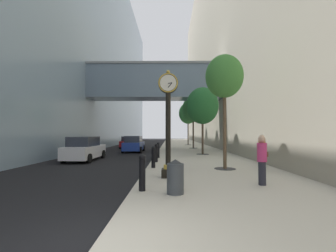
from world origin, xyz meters
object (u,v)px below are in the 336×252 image
Objects in this scene: street_tree_mid_far at (193,109)px; bollard_fifth at (158,150)px; car_red_far at (129,142)px; bollard_nearest at (142,172)px; trash_bin at (175,176)px; pedestrian_walking at (262,151)px; pedestrian_by_clock at (262,159)px; bollard_fourth at (156,152)px; street_tree_near at (224,77)px; street_tree_mid_near at (202,106)px; street_clock at (168,118)px; street_tree_far at (188,113)px; car_white_mid at (85,149)px; car_blue_near at (134,144)px; bollard_third at (153,156)px.

bollard_fifth is at bearing -108.29° from street_tree_mid_far.
bollard_nearest is at bearing -79.01° from car_red_far.
pedestrian_walking reaches higher than trash_bin.
pedestrian_by_clock is at bearing -88.73° from street_tree_mid_far.
bollard_fourth is 6.28m from street_tree_near.
bollard_nearest is 1.12m from trash_bin.
street_tree_mid_near is 8.34m from street_tree_mid_far.
street_clock is at bearing -83.92° from bollard_fifth.
street_tree_far is 11.16m from car_red_far.
street_clock is 2.55× the size of pedestrian_walking.
bollard_fifth reaches higher than trash_bin.
bollard_nearest is at bearing 161.25° from trash_bin.
street_tree_mid_far is at bearing -15.56° from car_red_far.
car_red_far is at bearing 111.12° from pedestrian_by_clock.
street_clock is at bearing -96.12° from street_tree_far.
street_clock reaches higher than trash_bin.
car_red_far is (-5.64, 23.95, 0.08)m from trash_bin.
street_tree_mid_far is 1.40× the size of car_white_mid.
car_white_mid is at bearing -173.85° from bollard_fifth.
bollard_fourth is (0.00, 7.46, 0.00)m from bollard_nearest.
pedestrian_by_clock reaches higher than car_white_mid.
car_white_mid is at bearing -127.32° from street_tree_mid_far.
pedestrian_walking is 3.61m from pedestrian_by_clock.
street_clock reaches higher than bollard_fifth.
street_tree_far is 14.83m from car_blue_near.
street_tree_mid_far reaches higher than car_white_mid.
bollard_fifth is 0.29× the size of car_blue_near.
car_red_far is at bearing 104.11° from car_blue_near.
bollard_nearest is 0.17× the size of street_tree_far.
street_tree_near reaches higher than pedestrian_by_clock.
car_red_far is (-8.32, 2.32, -4.18)m from street_tree_mid_far.
bollard_fourth is 0.20× the size of street_tree_near.
trash_bin is 0.23× the size of car_white_mid.
street_tree_mid_far is at bearing 32.09° from car_blue_near.
street_clock is 27.57m from street_tree_far.
bollard_fifth is at bearing 90.00° from bollard_third.
car_white_mid is (-9.52, 8.50, -0.24)m from pedestrian_by_clock.
street_tree_far reaches higher than pedestrian_by_clock.
bollard_nearest is 1.11× the size of trash_bin.
pedestrian_walking is 0.39× the size of car_white_mid.
street_tree_near reaches higher than bollard_nearest.
bollard_nearest is 0.29× the size of car_blue_near.
pedestrian_walking is (5.52, -0.75, 0.33)m from bollard_third.
car_white_mid reaches higher than bollard_fourth.
car_red_far is at bearing 128.03° from street_tree_mid_near.
street_tree_near reaches higher than bollard_fifth.
trash_bin is (1.06, -5.33, -0.07)m from bollard_third.
street_clock is at bearing -105.37° from street_tree_mid_near.
bollard_fourth is 7.58m from street_tree_mid_near.
street_tree_near is at bearing 38.50° from street_clock.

